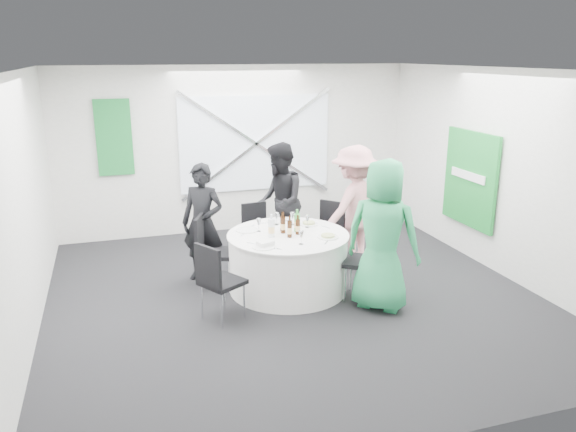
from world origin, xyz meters
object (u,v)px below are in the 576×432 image
object	(u,v)px
person_man_back	(279,202)
clear_water_bottle	(271,228)
person_man_back_left	(203,223)
chair_back_right	(328,228)
person_woman_green	(383,235)
chair_back_left	(210,246)
banquet_table	(288,262)
person_woman_pink	(354,207)
green_water_bottle	(297,223)
chair_front_left	(216,277)
chair_back	(257,228)
chair_front_right	(371,255)

from	to	relation	value
person_man_back	clear_water_bottle	distance (m)	1.26
person_man_back_left	chair_back_right	bearing A→B (deg)	35.78
person_woman_green	chair_back_left	bearing A→B (deg)	9.56
person_woman_green	banquet_table	bearing A→B (deg)	-0.00
person_man_back	person_woman_pink	world-z (taller)	person_woman_pink
chair_back_right	clear_water_bottle	xyz separation A→B (m)	(-1.07, -0.76, 0.34)
banquet_table	chair_back_right	xyz separation A→B (m)	(0.84, 0.71, 0.16)
banquet_table	green_water_bottle	distance (m)	0.52
banquet_table	person_woman_green	size ratio (longest dim) A/B	0.85
person_woman_pink	chair_front_left	bearing A→B (deg)	2.70
chair_back_left	clear_water_bottle	distance (m)	0.89
banquet_table	chair_back_left	xyz separation A→B (m)	(-0.95, 0.38, 0.19)
chair_back	chair_back_right	world-z (taller)	chair_back_right
clear_water_bottle	chair_front_left	bearing A→B (deg)	-144.48
chair_back_right	chair_front_right	size ratio (longest dim) A/B	0.91
banquet_table	person_man_back	size ratio (longest dim) A/B	0.89
chair_back_right	person_woman_green	world-z (taller)	person_woman_green
chair_front_left	green_water_bottle	bearing A→B (deg)	-90.61
banquet_table	person_man_back	world-z (taller)	person_man_back
chair_back	clear_water_bottle	size ratio (longest dim) A/B	2.95
chair_back_right	person_woman_green	bearing A→B (deg)	-38.09
green_water_bottle	chair_back_right	bearing A→B (deg)	42.78
person_woman_pink	chair_back_left	bearing A→B (deg)	-20.96
chair_back_right	person_woman_green	size ratio (longest dim) A/B	0.50
chair_front_right	clear_water_bottle	world-z (taller)	clear_water_bottle
chair_back_right	clear_water_bottle	distance (m)	1.36
chair_back_right	person_woman_pink	distance (m)	0.49
chair_back	chair_front_left	bearing A→B (deg)	-124.45
chair_back	person_man_back_left	bearing A→B (deg)	-159.46
person_man_back_left	person_woman_green	world-z (taller)	person_woman_green
chair_back_right	person_man_back_left	xyz separation A→B (m)	(-1.82, -0.04, 0.26)
banquet_table	person_man_back	bearing A→B (deg)	78.57
clear_water_bottle	person_woman_green	bearing A→B (deg)	-35.09
person_man_back_left	green_water_bottle	xyz separation A→B (m)	(1.12, -0.61, 0.07)
person_woman_pink	clear_water_bottle	world-z (taller)	person_woman_pink
person_man_back	person_woman_pink	size ratio (longest dim) A/B	1.00
chair_back_left	green_water_bottle	distance (m)	1.18
person_man_back	person_woman_green	world-z (taller)	person_woman_green
person_woman_green	chair_front_left	bearing A→B (deg)	36.92
chair_front_left	person_man_back_left	size ratio (longest dim) A/B	0.59
chair_front_left	person_woman_green	bearing A→B (deg)	-127.24
chair_back	clear_water_bottle	xyz separation A→B (m)	(-0.11, -1.16, 0.36)
green_water_bottle	clear_water_bottle	world-z (taller)	clear_water_bottle
person_man_back_left	person_woman_pink	xyz separation A→B (m)	(2.13, -0.13, 0.08)
person_woman_green	green_water_bottle	world-z (taller)	person_woman_green
chair_front_right	person_woman_green	xyz separation A→B (m)	(0.02, -0.24, 0.32)
chair_back	banquet_table	bearing A→B (deg)	-90.00
banquet_table	person_woman_pink	distance (m)	1.37
chair_back_left	chair_front_left	size ratio (longest dim) A/B	1.03
chair_front_right	chair_front_left	bearing A→B (deg)	-54.72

